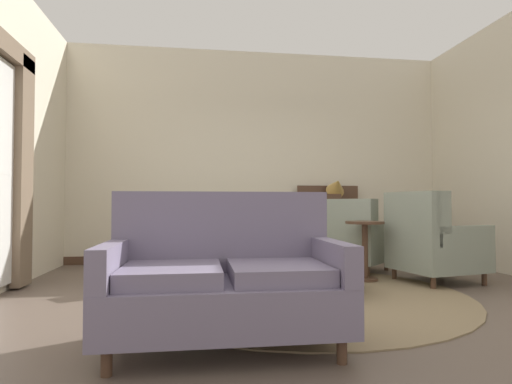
{
  "coord_description": "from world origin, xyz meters",
  "views": [
    {
      "loc": [
        -0.97,
        -3.74,
        0.89
      ],
      "look_at": [
        -0.34,
        0.76,
        1.02
      ],
      "focal_mm": 29.33,
      "sensor_mm": 36.0,
      "label": 1
    }
  ],
  "objects_px": {
    "settee": "(225,281)",
    "sideboard": "(331,228)",
    "porcelain_vase": "(309,232)",
    "armchair_far_left": "(432,244)",
    "armchair_beside_settee": "(211,242)",
    "gramophone": "(335,189)",
    "side_table": "(365,245)",
    "coffee_table": "(312,255)",
    "armchair_back_corner": "(354,240)"
  },
  "relations": [
    {
      "from": "side_table",
      "to": "armchair_beside_settee",
      "type": "bearing_deg",
      "value": 163.92
    },
    {
      "from": "side_table",
      "to": "sideboard",
      "type": "distance_m",
      "value": 1.62
    },
    {
      "from": "coffee_table",
      "to": "side_table",
      "type": "xyz_separation_m",
      "value": [
        0.78,
        0.51,
        0.03
      ]
    },
    {
      "from": "armchair_back_corner",
      "to": "side_table",
      "type": "distance_m",
      "value": 0.66
    },
    {
      "from": "armchair_beside_settee",
      "to": "armchair_back_corner",
      "type": "bearing_deg",
      "value": 141.84
    },
    {
      "from": "settee",
      "to": "side_table",
      "type": "bearing_deg",
      "value": 48.82
    },
    {
      "from": "armchair_far_left",
      "to": "side_table",
      "type": "relative_size",
      "value": 1.49
    },
    {
      "from": "settee",
      "to": "armchair_back_corner",
      "type": "height_order",
      "value": "settee"
    },
    {
      "from": "sideboard",
      "to": "gramophone",
      "type": "height_order",
      "value": "gramophone"
    },
    {
      "from": "armchair_beside_settee",
      "to": "gramophone",
      "type": "height_order",
      "value": "gramophone"
    },
    {
      "from": "settee",
      "to": "sideboard",
      "type": "height_order",
      "value": "sideboard"
    },
    {
      "from": "sideboard",
      "to": "gramophone",
      "type": "relative_size",
      "value": 2.6
    },
    {
      "from": "settee",
      "to": "side_table",
      "type": "distance_m",
      "value": 2.65
    },
    {
      "from": "settee",
      "to": "sideboard",
      "type": "relative_size",
      "value": 1.24
    },
    {
      "from": "porcelain_vase",
      "to": "settee",
      "type": "height_order",
      "value": "settee"
    },
    {
      "from": "armchair_back_corner",
      "to": "side_table",
      "type": "xyz_separation_m",
      "value": [
        -0.12,
        -0.64,
        -0.01
      ]
    },
    {
      "from": "sideboard",
      "to": "coffee_table",
      "type": "bearing_deg",
      "value": -112.9
    },
    {
      "from": "coffee_table",
      "to": "sideboard",
      "type": "xyz_separation_m",
      "value": [
        0.89,
        2.12,
        0.14
      ]
    },
    {
      "from": "armchair_far_left",
      "to": "gramophone",
      "type": "xyz_separation_m",
      "value": [
        -0.55,
        1.72,
        0.68
      ]
    },
    {
      "from": "porcelain_vase",
      "to": "armchair_beside_settee",
      "type": "height_order",
      "value": "armchair_beside_settee"
    },
    {
      "from": "sideboard",
      "to": "gramophone",
      "type": "xyz_separation_m",
      "value": [
        0.04,
        -0.08,
        0.6
      ]
    },
    {
      "from": "side_table",
      "to": "porcelain_vase",
      "type": "bearing_deg",
      "value": -146.88
    },
    {
      "from": "sideboard",
      "to": "settee",
      "type": "bearing_deg",
      "value": -117.51
    },
    {
      "from": "porcelain_vase",
      "to": "settee",
      "type": "bearing_deg",
      "value": -122.96
    },
    {
      "from": "side_table",
      "to": "gramophone",
      "type": "distance_m",
      "value": 1.69
    },
    {
      "from": "side_table",
      "to": "gramophone",
      "type": "relative_size",
      "value": 1.52
    },
    {
      "from": "armchair_far_left",
      "to": "settee",
      "type": "bearing_deg",
      "value": 113.98
    },
    {
      "from": "armchair_beside_settee",
      "to": "sideboard",
      "type": "height_order",
      "value": "sideboard"
    },
    {
      "from": "coffee_table",
      "to": "gramophone",
      "type": "height_order",
      "value": "gramophone"
    },
    {
      "from": "armchair_beside_settee",
      "to": "gramophone",
      "type": "bearing_deg",
      "value": 165.61
    },
    {
      "from": "coffee_table",
      "to": "armchair_back_corner",
      "type": "bearing_deg",
      "value": 52.17
    },
    {
      "from": "armchair_far_left",
      "to": "side_table",
      "type": "distance_m",
      "value": 0.74
    },
    {
      "from": "armchair_far_left",
      "to": "armchair_back_corner",
      "type": "xyz_separation_m",
      "value": [
        -0.59,
        0.84,
        -0.01
      ]
    },
    {
      "from": "coffee_table",
      "to": "side_table",
      "type": "bearing_deg",
      "value": 33.26
    },
    {
      "from": "side_table",
      "to": "gramophone",
      "type": "height_order",
      "value": "gramophone"
    },
    {
      "from": "side_table",
      "to": "sideboard",
      "type": "bearing_deg",
      "value": 85.8
    },
    {
      "from": "gramophone",
      "to": "side_table",
      "type": "bearing_deg",
      "value": -96.03
    },
    {
      "from": "coffee_table",
      "to": "gramophone",
      "type": "relative_size",
      "value": 2.19
    },
    {
      "from": "armchair_beside_settee",
      "to": "side_table",
      "type": "height_order",
      "value": "armchair_beside_settee"
    },
    {
      "from": "porcelain_vase",
      "to": "armchair_far_left",
      "type": "xyz_separation_m",
      "value": [
        1.52,
        0.33,
        -0.18
      ]
    },
    {
      "from": "armchair_back_corner",
      "to": "side_table",
      "type": "relative_size",
      "value": 1.59
    },
    {
      "from": "armchair_far_left",
      "to": "armchair_beside_settee",
      "type": "relative_size",
      "value": 0.92
    },
    {
      "from": "armchair_back_corner",
      "to": "sideboard",
      "type": "bearing_deg",
      "value": -45.4
    },
    {
      "from": "coffee_table",
      "to": "porcelain_vase",
      "type": "distance_m",
      "value": 0.23
    },
    {
      "from": "armchair_far_left",
      "to": "armchair_back_corner",
      "type": "bearing_deg",
      "value": 23.25
    },
    {
      "from": "porcelain_vase",
      "to": "armchair_back_corner",
      "type": "bearing_deg",
      "value": 51.64
    },
    {
      "from": "porcelain_vase",
      "to": "gramophone",
      "type": "height_order",
      "value": "gramophone"
    },
    {
      "from": "coffee_table",
      "to": "gramophone",
      "type": "bearing_deg",
      "value": 65.26
    },
    {
      "from": "settee",
      "to": "sideboard",
      "type": "distance_m",
      "value": 4.06
    },
    {
      "from": "coffee_table",
      "to": "armchair_far_left",
      "type": "height_order",
      "value": "armchair_far_left"
    }
  ]
}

